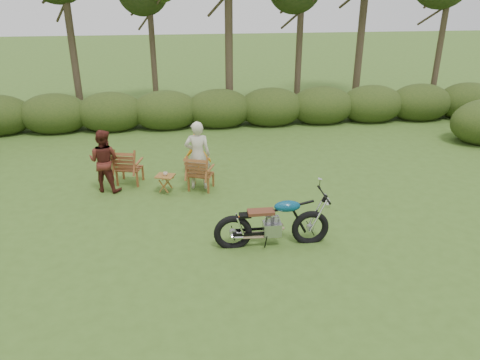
{
  "coord_description": "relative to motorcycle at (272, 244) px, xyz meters",
  "views": [
    {
      "loc": [
        -1.24,
        -8.23,
        5.23
      ],
      "look_at": [
        -0.07,
        1.63,
        0.9
      ],
      "focal_mm": 35.0,
      "sensor_mm": 36.0,
      "label": 1
    }
  ],
  "objects": [
    {
      "name": "lawn_chair_right",
      "position": [
        -1.37,
        3.01,
        0.0
      ],
      "size": [
        0.88,
        0.88,
        1.0
      ],
      "primitive_type": null,
      "rotation": [
        0.0,
        0.0,
        2.79
      ],
      "color": "brown",
      "rests_on": "ground"
    },
    {
      "name": "adult_a",
      "position": [
        -1.43,
        3.11,
        0.0
      ],
      "size": [
        0.71,
        0.5,
        1.85
      ],
      "primitive_type": "imported",
      "rotation": [
        0.0,
        0.0,
        3.06
      ],
      "color": "beige",
      "rests_on": "ground"
    },
    {
      "name": "side_table",
      "position": [
        -2.3,
        2.88,
        0.24
      ],
      "size": [
        0.58,
        0.53,
        0.49
      ],
      "primitive_type": null,
      "rotation": [
        0.0,
        0.0,
        -0.34
      ],
      "color": "brown",
      "rests_on": "ground"
    },
    {
      "name": "child",
      "position": [
        -1.42,
        4.02,
        0.0
      ],
      "size": [
        0.86,
        0.62,
        1.2
      ],
      "primitive_type": "imported",
      "rotation": [
        0.0,
        0.0,
        2.9
      ],
      "color": "orange",
      "rests_on": "ground"
    },
    {
      "name": "tree_line",
      "position": [
        0.06,
        9.52,
        3.81
      ],
      "size": [
        22.52,
        11.62,
        8.14
      ],
      "color": "#392C1F",
      "rests_on": "ground"
    },
    {
      "name": "lawn_chair_left",
      "position": [
        -3.28,
        3.63,
        0.0
      ],
      "size": [
        0.87,
        0.87,
        1.04
      ],
      "primitive_type": null,
      "rotation": [
        0.0,
        0.0,
        2.9
      ],
      "color": "brown",
      "rests_on": "ground"
    },
    {
      "name": "motorcycle",
      "position": [
        0.0,
        0.0,
        0.0
      ],
      "size": [
        2.32,
        0.9,
        1.32
      ],
      "primitive_type": null,
      "rotation": [
        0.0,
        0.0,
        0.01
      ],
      "color": "#0B6B97",
      "rests_on": "ground"
    },
    {
      "name": "ground",
      "position": [
        -0.44,
        -0.21,
        0.0
      ],
      "size": [
        80.0,
        80.0,
        0.0
      ],
      "primitive_type": "plane",
      "color": "#38521B",
      "rests_on": "ground"
    },
    {
      "name": "adult_b",
      "position": [
        -3.86,
        3.22,
        0.0
      ],
      "size": [
        0.97,
        0.86,
        1.67
      ],
      "primitive_type": "imported",
      "rotation": [
        0.0,
        0.0,
        2.82
      ],
      "color": "#501D16",
      "rests_on": "ground"
    },
    {
      "name": "cup",
      "position": [
        -2.28,
        2.88,
        0.53
      ],
      "size": [
        0.13,
        0.13,
        0.09
      ],
      "primitive_type": "imported",
      "rotation": [
        0.0,
        0.0,
        0.2
      ],
      "color": "beige",
      "rests_on": "side_table"
    }
  ]
}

